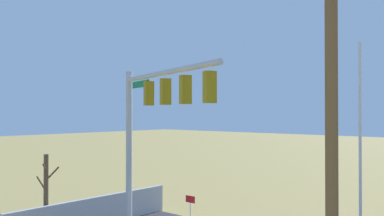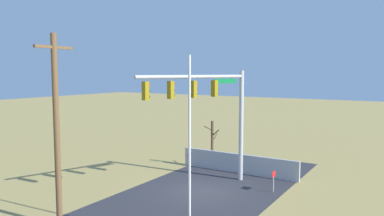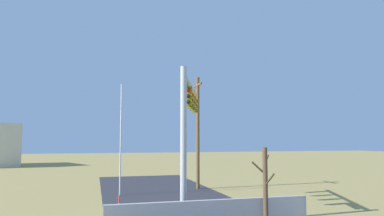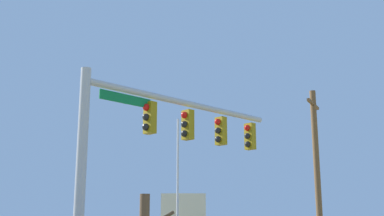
{
  "view_description": "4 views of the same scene",
  "coord_description": "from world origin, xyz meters",
  "px_view_note": "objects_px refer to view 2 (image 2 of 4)",
  "views": [
    {
      "loc": [
        -11.09,
        11.37,
        5.13
      ],
      "look_at": [
        -1.24,
        0.13,
        5.29
      ],
      "focal_mm": 39.29,
      "sensor_mm": 36.0,
      "label": 1
    },
    {
      "loc": [
        -18.1,
        -10.34,
        6.81
      ],
      "look_at": [
        -0.43,
        0.56,
        4.84
      ],
      "focal_mm": 34.85,
      "sensor_mm": 36.0,
      "label": 2
    },
    {
      "loc": [
        18.25,
        -4.51,
        3.73
      ],
      "look_at": [
        -1.07,
        0.8,
        5.5
      ],
      "focal_mm": 33.01,
      "sensor_mm": 36.0,
      "label": 3
    },
    {
      "loc": [
        13.59,
        7.41,
        2.83
      ],
      "look_at": [
        0.13,
        0.9,
        6.32
      ],
      "focal_mm": 46.23,
      "sensor_mm": 36.0,
      "label": 4
    }
  ],
  "objects_px": {
    "signal_mast": "(212,103)",
    "bare_tree": "(212,144)",
    "open_sign": "(274,177)",
    "utility_pole": "(57,128)",
    "flagpole": "(190,152)"
  },
  "relations": [
    {
      "from": "signal_mast",
      "to": "bare_tree",
      "type": "bearing_deg",
      "value": 27.92
    },
    {
      "from": "bare_tree",
      "to": "open_sign",
      "type": "bearing_deg",
      "value": -118.38
    },
    {
      "from": "open_sign",
      "to": "signal_mast",
      "type": "bearing_deg",
      "value": 106.23
    },
    {
      "from": "signal_mast",
      "to": "open_sign",
      "type": "bearing_deg",
      "value": -73.77
    },
    {
      "from": "signal_mast",
      "to": "utility_pole",
      "type": "relative_size",
      "value": 0.85
    },
    {
      "from": "bare_tree",
      "to": "open_sign",
      "type": "xyz_separation_m",
      "value": [
        -3.04,
        -5.63,
        -0.85
      ]
    },
    {
      "from": "utility_pole",
      "to": "bare_tree",
      "type": "distance_m",
      "value": 12.91
    },
    {
      "from": "signal_mast",
      "to": "bare_tree",
      "type": "distance_m",
      "value": 5.66
    },
    {
      "from": "signal_mast",
      "to": "utility_pole",
      "type": "height_order",
      "value": "utility_pole"
    },
    {
      "from": "flagpole",
      "to": "signal_mast",
      "type": "bearing_deg",
      "value": 22.26
    },
    {
      "from": "signal_mast",
      "to": "flagpole",
      "type": "xyz_separation_m",
      "value": [
        -7.06,
        -2.89,
        -1.31
      ]
    },
    {
      "from": "utility_pole",
      "to": "open_sign",
      "type": "distance_m",
      "value": 12.07
    },
    {
      "from": "flagpole",
      "to": "bare_tree",
      "type": "relative_size",
      "value": 2.21
    },
    {
      "from": "utility_pole",
      "to": "open_sign",
      "type": "height_order",
      "value": "utility_pole"
    },
    {
      "from": "signal_mast",
      "to": "utility_pole",
      "type": "bearing_deg",
      "value": 160.76
    }
  ]
}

